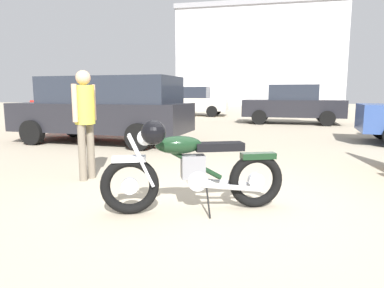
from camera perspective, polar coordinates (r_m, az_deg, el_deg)
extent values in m
plane|color=tan|center=(4.27, 4.42, -9.50)|extent=(80.00, 80.00, 0.00)
torus|color=black|center=(3.80, -10.41, -6.92)|extent=(0.64, 0.30, 0.64)
cylinder|color=silver|center=(3.80, -10.41, -6.92)|extent=(0.20, 0.13, 0.18)
torus|color=black|center=(4.02, 10.68, -6.04)|extent=(0.64, 0.30, 0.64)
cylinder|color=silver|center=(4.02, 10.68, -6.04)|extent=(0.20, 0.13, 0.18)
cube|color=silver|center=(3.73, -10.53, -2.47)|extent=(0.38, 0.23, 0.06)
cube|color=black|center=(3.97, 11.07, -1.96)|extent=(0.42, 0.24, 0.07)
cylinder|color=silver|center=(3.66, -8.57, -2.90)|extent=(0.28, 0.12, 0.58)
cylinder|color=silver|center=(3.80, -8.60, -2.46)|extent=(0.28, 0.12, 0.58)
sphere|color=silver|center=(3.69, -7.95, 1.05)|extent=(0.17, 0.17, 0.17)
cylinder|color=silver|center=(3.68, -6.73, 2.16)|extent=(0.21, 0.60, 0.03)
sphere|color=black|center=(3.38, -6.52, 1.93)|extent=(0.25, 0.25, 0.25)
cylinder|color=black|center=(3.77, -0.50, -2.83)|extent=(0.74, 0.28, 0.47)
ellipsoid|color=black|center=(3.73, -2.27, -0.14)|extent=(0.56, 0.37, 0.20)
cube|color=black|center=(3.81, 4.62, -0.42)|extent=(0.58, 0.35, 0.09)
cube|color=slate|center=(3.80, 0.16, -3.82)|extent=(0.30, 0.25, 0.26)
cylinder|color=silver|center=(3.84, 0.75, -5.99)|extent=(0.27, 0.26, 0.22)
cylinder|color=silver|center=(3.85, 6.64, -7.24)|extent=(0.69, 0.27, 0.14)
cylinder|color=silver|center=(4.03, 5.87, -6.49)|extent=(0.69, 0.27, 0.14)
cylinder|color=black|center=(3.75, 2.72, -9.52)|extent=(0.09, 0.23, 0.33)
cylinder|color=#706656|center=(5.38, -17.97, -1.42)|extent=(0.12, 0.12, 0.86)
cylinder|color=#706656|center=(5.51, -16.67, -1.14)|extent=(0.12, 0.12, 0.86)
cylinder|color=gold|center=(5.37, -17.66, 6.31)|extent=(0.30, 0.30, 0.58)
cylinder|color=tan|center=(5.24, -19.12, 6.51)|extent=(0.08, 0.08, 0.55)
cylinder|color=tan|center=(5.51, -16.29, 6.72)|extent=(0.08, 0.08, 0.55)
sphere|color=tan|center=(5.37, -17.85, 10.58)|extent=(0.22, 0.22, 0.22)
cylinder|color=black|center=(13.07, -7.75, 4.09)|extent=(0.67, 0.33, 0.64)
cylinder|color=black|center=(11.54, -11.81, 3.40)|extent=(0.67, 0.33, 0.64)
cylinder|color=black|center=(14.70, -18.20, 4.23)|extent=(0.67, 0.33, 0.64)
cylinder|color=black|center=(13.36, -22.85, 3.59)|extent=(0.67, 0.33, 0.64)
cube|color=red|center=(13.08, -15.45, 5.49)|extent=(4.96, 2.66, 0.74)
cube|color=#232833|center=(13.24, -16.65, 8.55)|extent=(3.75, 2.26, 0.68)
cylinder|color=black|center=(9.63, -25.30, 1.76)|extent=(0.66, 0.30, 0.64)
cylinder|color=black|center=(10.99, -19.18, 2.86)|extent=(0.66, 0.30, 0.64)
cylinder|color=black|center=(7.95, -8.97, 1.21)|extent=(0.66, 0.30, 0.64)
cylinder|color=black|center=(9.55, -4.40, 2.51)|extent=(0.66, 0.30, 0.64)
cube|color=black|center=(9.40, -14.98, 4.41)|extent=(4.90, 2.42, 0.74)
cube|color=#232833|center=(9.22, -13.55, 8.81)|extent=(3.69, 2.09, 0.68)
cylinder|color=black|center=(11.26, 29.40, 2.30)|extent=(0.65, 0.31, 0.62)
cylinder|color=black|center=(14.66, 11.22, 4.44)|extent=(0.64, 0.28, 0.62)
cylinder|color=black|center=(16.37, 11.71, 4.84)|extent=(0.64, 0.28, 0.62)
cylinder|color=black|center=(14.69, 21.80, 4.00)|extent=(0.64, 0.28, 0.62)
cylinder|color=black|center=(16.40, 21.19, 4.45)|extent=(0.64, 0.28, 0.62)
cube|color=black|center=(15.45, 16.54, 5.80)|extent=(4.39, 2.24, 0.72)
cube|color=#232833|center=(15.44, 16.65, 8.32)|extent=(2.18, 1.80, 0.64)
cylinder|color=black|center=(19.58, -4.51, 5.58)|extent=(0.63, 0.24, 0.62)
cylinder|color=black|center=(21.23, -3.19, 5.82)|extent=(0.63, 0.24, 0.62)
cylinder|color=black|center=(18.99, 3.37, 5.50)|extent=(0.63, 0.24, 0.62)
cylinder|color=black|center=(20.69, 4.09, 5.74)|extent=(0.63, 0.24, 0.62)
cube|color=beige|center=(20.06, -0.09, 6.71)|extent=(4.30, 1.98, 0.72)
cube|color=#232833|center=(20.05, -0.09, 8.65)|extent=(2.09, 1.68, 0.64)
cube|color=#B2B2B7|center=(41.06, 11.17, 13.65)|extent=(18.01, 10.74, 10.14)
cube|color=gray|center=(41.89, 11.39, 20.91)|extent=(18.33, 11.06, 0.50)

